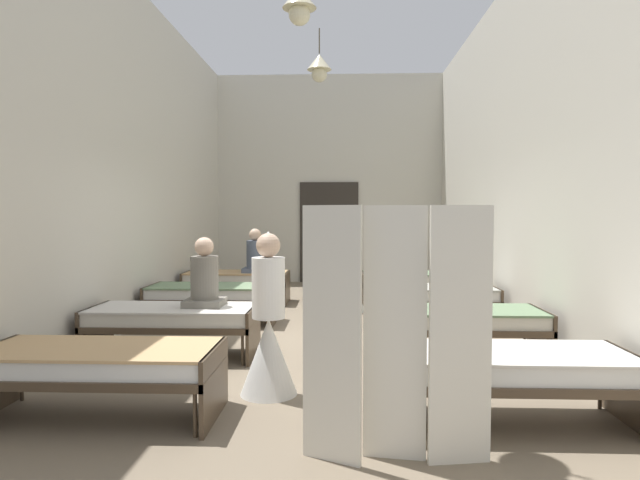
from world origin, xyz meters
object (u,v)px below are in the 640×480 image
bed_right_row_2 (431,295)px  patient_seated_secondary (205,281)px  nurse_mid_aisle (330,268)px  privacy_screen (395,334)px  bed_right_row_3 (414,280)px  bed_left_row_0 (100,364)px  bed_left_row_3 (237,279)px  bed_right_row_1 (458,321)px  nurse_near_aisle (269,337)px  patient_seated_primary (255,256)px  nurse_far_aisle (350,280)px  bed_right_row_0 (509,368)px  potted_plant (317,266)px  bed_left_row_1 (173,318)px  bed_left_row_2 (212,294)px

bed_right_row_2 → patient_seated_secondary: size_ratio=2.37×
nurse_mid_aisle → privacy_screen: 7.70m
bed_right_row_3 → bed_left_row_0: bearing=-119.7°
bed_left_row_0 → bed_left_row_3: bearing=90.0°
privacy_screen → bed_right_row_1: bearing=77.6°
nurse_near_aisle → patient_seated_primary: 5.13m
bed_right_row_3 → nurse_far_aisle: nurse_far_aisle is taller
bed_right_row_2 → bed_right_row_3: bearing=90.0°
bed_right_row_0 → potted_plant: 6.35m
nurse_near_aisle → nurse_mid_aisle: (0.41, 6.37, 0.00)m
nurse_near_aisle → patient_seated_primary: (-0.93, 5.03, 0.34)m
nurse_mid_aisle → potted_plant: size_ratio=1.36×
bed_left_row_3 → privacy_screen: bearing=-70.2°
nurse_mid_aisle → patient_seated_secondary: bearing=139.6°
bed_right_row_2 → patient_seated_secondary: patient_seated_secondary is taller
nurse_far_aisle → bed_right_row_0: bearing=-173.6°
patient_seated_primary → nurse_near_aisle: bearing=-79.5°
bed_left_row_1 → nurse_mid_aisle: size_ratio=1.28×
bed_left_row_0 → bed_right_row_0: same height
bed_left_row_3 → nurse_far_aisle: size_ratio=1.28×
bed_left_row_3 → privacy_screen: privacy_screen is taller
bed_right_row_1 → bed_right_row_2: bearing=90.0°
bed_left_row_0 → bed_right_row_1: size_ratio=1.00×
bed_left_row_2 → bed_right_row_2: size_ratio=1.00×
bed_left_row_3 → bed_right_row_0: bearing=-60.3°
bed_right_row_0 → bed_left_row_3: same height
bed_left_row_0 → nurse_near_aisle: bearing=25.9°
bed_left_row_3 → potted_plant: 1.53m
patient_seated_primary → privacy_screen: bearing=-72.9°
potted_plant → bed_left_row_0: bearing=-103.5°
bed_right_row_0 → bed_left_row_1: same height
nurse_far_aisle → privacy_screen: size_ratio=0.87×
bed_right_row_1 → bed_left_row_2: 3.76m
bed_right_row_0 → bed_left_row_2: 5.00m
bed_left_row_1 → patient_seated_secondary: (0.35, 0.08, 0.43)m
bed_right_row_3 → nurse_near_aisle: bearing=-111.2°
patient_seated_secondary → nurse_far_aisle: bearing=59.2°
bed_right_row_3 → potted_plant: size_ratio=1.74×
bed_right_row_1 → potted_plant: size_ratio=1.74×
bed_left_row_2 → bed_right_row_3: 3.76m
bed_right_row_2 → patient_seated_primary: size_ratio=2.37×
nurse_far_aisle → privacy_screen: privacy_screen is taller
bed_right_row_2 → nurse_mid_aisle: 3.55m
bed_right_row_1 → nurse_far_aisle: size_ratio=1.28×
bed_left_row_1 → potted_plant: 4.44m
bed_left_row_3 → nurse_far_aisle: (2.08, -0.83, 0.09)m
bed_right_row_0 → patient_seated_secondary: 3.54m
bed_right_row_1 → patient_seated_primary: 4.76m
bed_right_row_2 → bed_left_row_3: size_ratio=1.00×
bed_left_row_3 → nurse_mid_aisle: nurse_mid_aisle is taller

